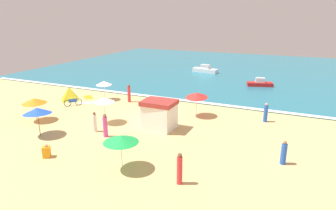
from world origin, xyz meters
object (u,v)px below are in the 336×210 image
Objects in this scene: beach_umbrella_3 at (197,95)px; beach_tent at (70,93)px; beachgoer_1 at (105,126)px; small_boat_1 at (260,83)px; beach_umbrella_2 at (34,101)px; parked_bicycle at (73,102)px; beach_umbrella_4 at (37,111)px; beachgoer_0 at (95,122)px; beachgoer_4 at (129,94)px; beach_umbrella_1 at (104,83)px; beach_umbrella_5 at (121,139)px; beachgoer_6 at (266,113)px; beach_umbrella_0 at (104,100)px; lifeguard_cabana at (159,114)px; small_boat_0 at (205,70)px; beachgoer_2 at (46,151)px; beachgoer_5 at (180,169)px; beachgoer_3 at (284,153)px.

beach_umbrella_3 is 14.71m from beach_tent.
small_boat_1 is at bearing 68.93° from beachgoer_1.
parked_bicycle is at bearing 91.74° from beach_umbrella_2.
beach_umbrella_3 is 13.43m from beach_umbrella_4.
beachgoer_4 is (-1.99, 8.48, 0.15)m from beachgoer_0.
beach_umbrella_1 is at bearing 174.34° from beach_umbrella_3.
beachgoer_1 is (-3.93, 3.77, -1.08)m from beach_umbrella_5.
beach_umbrella_2 reaches higher than beachgoer_6.
beach_umbrella_0 is 8.57m from beach_umbrella_5.
beach_umbrella_5 is (5.80, -6.31, -0.10)m from beach_umbrella_0.
beach_umbrella_0 is at bearing 126.44° from beachgoer_1.
beach_umbrella_5 reaches higher than beach_umbrella_2.
beach_umbrella_0 is (-4.93, -0.68, 0.84)m from lifeguard_cabana.
beachgoer_0 is (6.55, -4.85, 0.40)m from parked_bicycle.
beachgoer_4 is at bearing -97.04° from small_boat_0.
beach_umbrella_1 is 3.92m from parked_bicycle.
parked_bicycle is 8.16m from beachgoer_0.
lifeguard_cabana is 0.87× the size of beach_umbrella_4.
beach_tent reaches higher than small_boat_0.
beachgoer_0 is 1.73× the size of beachgoer_2.
beachgoer_0 is (-6.18, -6.95, -1.26)m from beach_umbrella_3.
beachgoer_6 reaches higher than small_boat_0.
parked_bicycle is 23.48m from small_boat_1.
beachgoer_1 is 0.54× the size of small_boat_1.
beach_umbrella_4 reaches higher than beach_tent.
beach_umbrella_5 is 14.73m from beachgoer_4.
beachgoer_5 is at bearing -31.71° from beach_tent.
beach_umbrella_4 is 1.78× the size of beachgoer_6.
parked_bicycle is (1.92, -1.67, -0.33)m from beach_tent.
beachgoer_1 reaches higher than small_boat_1.
beach_umbrella_1 reaches higher than beachgoer_1.
beachgoer_2 is (-1.49, -4.48, -0.48)m from beachgoer_1.
beach_umbrella_4 reaches higher than beachgoer_5.
beach_tent is 23.48m from beachgoer_3.
lifeguard_cabana is at bearing 7.83° from beach_umbrella_0.
beach_umbrella_2 is at bearing -117.37° from beachgoer_4.
beachgoer_1 is at bearing -3.33° from beach_umbrella_2.
small_boat_1 is at bearing 60.91° from beach_umbrella_4.
beach_tent is at bearing 144.53° from beachgoer_1.
small_boat_0 is at bearing 82.74° from beach_umbrella_4.
beach_umbrella_5 is 1.49× the size of beach_tent.
beachgoer_0 is at bearing 154.52° from beachgoer_5.
beach_umbrella_0 is at bearing 173.90° from beachgoer_3.
beachgoer_1 is at bearing 136.20° from beach_umbrella_5.
beach_umbrella_3 is 1.17× the size of beach_tent.
beachgoer_5 reaches higher than beachgoer_6.
beachgoer_5 is at bearing -25.48° from beachgoer_0.
beachgoer_1 reaches higher than beachgoer_6.
beach_tent is (-13.79, 10.79, -1.26)m from beach_umbrella_5.
beachgoer_4 is 1.03× the size of beachgoer_5.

